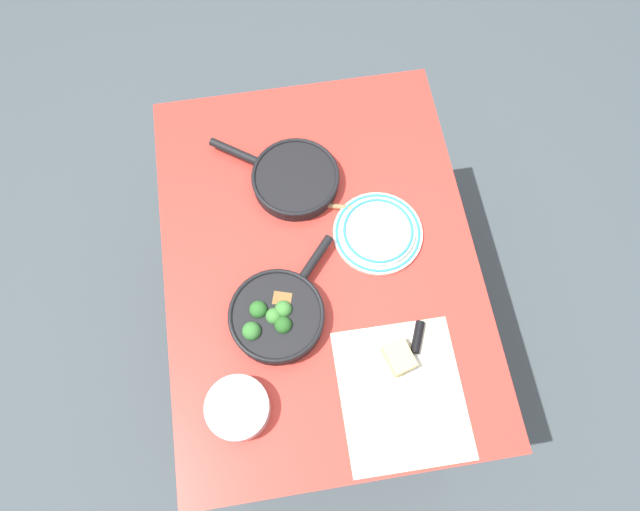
{
  "coord_description": "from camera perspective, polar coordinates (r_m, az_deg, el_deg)",
  "views": [
    {
      "loc": [
        -0.56,
        0.09,
        2.19
      ],
      "look_at": [
        0.0,
        0.0,
        0.75
      ],
      "focal_mm": 32.0,
      "sensor_mm": 36.0,
      "label": 1
    }
  ],
  "objects": [
    {
      "name": "dining_table_red",
      "position": [
        1.64,
        0.0,
        -1.34
      ],
      "size": [
        1.17,
        0.86,
        0.73
      ],
      "color": "red",
      "rests_on": "ground_plane"
    },
    {
      "name": "grater_knife",
      "position": [
        1.5,
        9.34,
        -10.06
      ],
      "size": [
        0.26,
        0.13,
        0.02
      ],
      "rotation": [
        0.0,
        0.0,
        2.74
      ],
      "color": "silver",
      "rests_on": "dining_table_red"
    },
    {
      "name": "prep_bowl_steel",
      "position": [
        1.45,
        -8.21,
        -14.88
      ],
      "size": [
        0.16,
        0.16,
        0.06
      ],
      "color": "#B7B7BC",
      "rests_on": "dining_table_red"
    },
    {
      "name": "ground_plane",
      "position": [
        2.26,
        0.0,
        -7.03
      ],
      "size": [
        14.0,
        14.0,
        0.0
      ],
      "primitive_type": "plane",
      "color": "#424C51"
    },
    {
      "name": "skillet_eggs",
      "position": [
        1.64,
        -2.59,
        7.69
      ],
      "size": [
        0.3,
        0.36,
        0.05
      ],
      "rotation": [
        0.0,
        0.0,
        0.95
      ],
      "color": "black",
      "rests_on": "dining_table_red"
    },
    {
      "name": "dinner_plate_stack",
      "position": [
        1.59,
        5.82,
        2.35
      ],
      "size": [
        0.25,
        0.25,
        0.03
      ],
      "color": "silver",
      "rests_on": "dining_table_red"
    },
    {
      "name": "skillet_broccoli",
      "position": [
        1.48,
        -4.38,
        -6.05
      ],
      "size": [
        0.33,
        0.3,
        0.08
      ],
      "rotation": [
        0.0,
        0.0,
        5.57
      ],
      "color": "black",
      "rests_on": "dining_table_red"
    },
    {
      "name": "wooden_spoon",
      "position": [
        1.62,
        1.28,
        4.98
      ],
      "size": [
        0.12,
        0.33,
        0.02
      ],
      "rotation": [
        0.0,
        0.0,
        1.28
      ],
      "color": "#A87A4C",
      "rests_on": "dining_table_red"
    },
    {
      "name": "parchment_sheet",
      "position": [
        1.48,
        8.17,
        -13.56
      ],
      "size": [
        0.36,
        0.31,
        0.0
      ],
      "color": "silver",
      "rests_on": "dining_table_red"
    },
    {
      "name": "cheese_block",
      "position": [
        1.48,
        7.88,
        -10.05
      ],
      "size": [
        0.09,
        0.08,
        0.05
      ],
      "color": "#EFD67A",
      "rests_on": "dining_table_red"
    }
  ]
}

